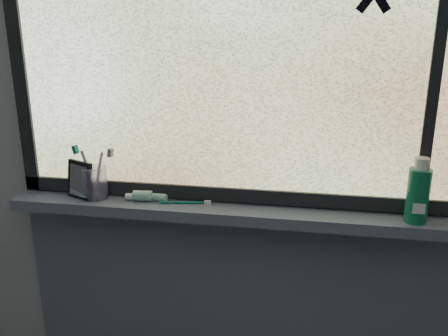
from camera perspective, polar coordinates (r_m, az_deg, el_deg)
name	(u,v)px	position (r m, az deg, el deg)	size (l,w,h in m)	color
wall_back	(240,137)	(1.71, 1.86, 3.53)	(3.00, 0.01, 2.50)	#9EA3A8
windowsill	(236,213)	(1.72, 1.43, -5.17)	(1.62, 0.14, 0.04)	#515A6D
sill_apron	(238,329)	(2.03, 1.57, -17.90)	(1.62, 0.02, 0.98)	#515A6D
window_pane	(240,55)	(1.64, 1.85, 12.84)	(1.50, 0.01, 1.00)	silver
frame_bottom	(239,195)	(1.75, 1.67, -3.05)	(1.60, 0.03, 0.05)	black
frame_left	(18,51)	(1.91, -22.48, 12.24)	(0.05, 0.03, 1.10)	black
frame_mullion	(437,58)	(1.66, 23.19, 11.50)	(0.04, 0.03, 1.00)	black
vanity_mirror	(80,180)	(1.85, -16.17, -1.29)	(0.11, 0.05, 0.14)	black
toothpaste_tube	(149,196)	(1.78, -8.60, -3.20)	(0.21, 0.04, 0.04)	white
toothbrush_cup	(95,183)	(1.84, -14.53, -1.63)	(0.09, 0.09, 0.11)	#BAA9E0
toothbrush_lying	(182,202)	(1.75, -4.80, -3.89)	(0.20, 0.02, 0.01)	#0C6C5D
mouthwash_bottle	(418,190)	(1.68, 21.34, -2.39)	(0.07, 0.07, 0.18)	#1FA074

